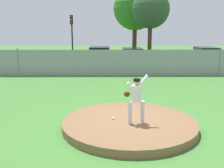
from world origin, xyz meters
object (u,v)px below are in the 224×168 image
at_px(baseball, 113,118).
at_px(traffic_light_near, 72,30).
at_px(parked_car_charcoal, 132,58).
at_px(traffic_cone_orange, 9,61).
at_px(pitcher_youth, 136,96).
at_px(parked_car_slate, 206,57).
at_px(parked_car_burgundy, 100,57).

relative_size(baseball, traffic_light_near, 0.02).
bearing_deg(traffic_light_near, parked_car_charcoal, -35.52).
bearing_deg(baseball, traffic_cone_orange, 120.48).
relative_size(pitcher_youth, parked_car_slate, 0.33).
xyz_separation_m(baseball, parked_car_slate, (8.44, 14.80, 0.53)).
bearing_deg(parked_car_charcoal, parked_car_slate, 3.43).
bearing_deg(parked_car_slate, traffic_cone_orange, 174.13).
xyz_separation_m(parked_car_slate, traffic_cone_orange, (-18.25, 1.88, -0.56)).
distance_m(baseball, parked_car_slate, 17.04).
relative_size(pitcher_youth, baseball, 21.42).
relative_size(baseball, parked_car_charcoal, 0.02).
distance_m(baseball, traffic_cone_orange, 19.34).
distance_m(traffic_cone_orange, traffic_light_near, 6.81).
distance_m(parked_car_charcoal, traffic_cone_orange, 11.87).
xyz_separation_m(parked_car_charcoal, traffic_cone_orange, (-11.64, 2.27, -0.52)).
distance_m(baseball, parked_car_charcoal, 14.52).
bearing_deg(parked_car_burgundy, parked_car_slate, 1.70).
bearing_deg(pitcher_youth, traffic_light_near, 103.85).
height_order(pitcher_youth, parked_car_slate, pitcher_youth).
bearing_deg(parked_car_charcoal, baseball, -97.23).
xyz_separation_m(baseball, parked_car_charcoal, (1.83, 14.40, 0.50)).
bearing_deg(traffic_light_near, traffic_cone_orange, -162.60).
relative_size(baseball, parked_car_burgundy, 0.02).
bearing_deg(parked_car_burgundy, traffic_light_near, 126.37).
relative_size(pitcher_youth, traffic_light_near, 0.34).
relative_size(pitcher_youth, traffic_cone_orange, 2.88).
xyz_separation_m(parked_car_charcoal, parked_car_slate, (6.61, 0.40, 0.03)).
height_order(baseball, traffic_cone_orange, traffic_cone_orange).
distance_m(pitcher_youth, parked_car_burgundy, 14.98).
height_order(baseball, parked_car_charcoal, parked_car_charcoal).
distance_m(baseball, parked_car_burgundy, 14.56).
height_order(parked_car_burgundy, traffic_light_near, traffic_light_near).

